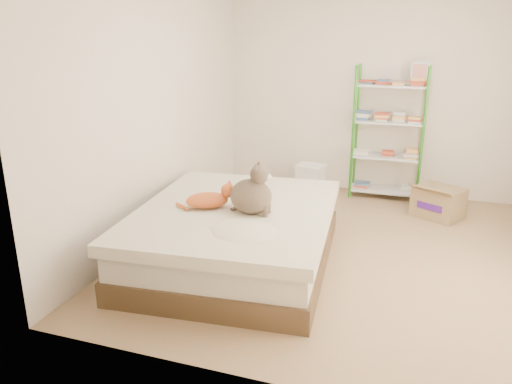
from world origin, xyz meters
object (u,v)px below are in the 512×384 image
at_px(bed, 236,235).
at_px(grey_cat, 251,189).
at_px(shelf_unit, 389,131).
at_px(white_bin, 310,180).
at_px(cardboard_box, 438,202).
at_px(orange_cat, 207,198).

distance_m(bed, grey_cat, 0.54).
bearing_deg(shelf_unit, grey_cat, -110.88).
height_order(grey_cat, white_bin, grey_cat).
height_order(bed, cardboard_box, bed).
bearing_deg(orange_cat, cardboard_box, 13.94).
xyz_separation_m(orange_cat, cardboard_box, (2.06, 1.99, -0.46)).
bearing_deg(grey_cat, orange_cat, 85.81).
bearing_deg(shelf_unit, bed, -115.22).
xyz_separation_m(orange_cat, shelf_unit, (1.40, 2.53, 0.24)).
bearing_deg(orange_cat, shelf_unit, 31.17).
xyz_separation_m(grey_cat, cardboard_box, (1.63, 1.99, -0.60)).
height_order(orange_cat, white_bin, orange_cat).
bearing_deg(orange_cat, bed, -10.88).
distance_m(shelf_unit, white_bin, 1.18).
xyz_separation_m(bed, white_bin, (0.21, 2.25, -0.07)).
height_order(bed, orange_cat, orange_cat).
bearing_deg(white_bin, bed, -95.24).
height_order(orange_cat, grey_cat, grey_cat).
relative_size(shelf_unit, cardboard_box, 2.60).
bearing_deg(grey_cat, bed, 60.72).
relative_size(orange_cat, cardboard_box, 0.69).
relative_size(orange_cat, white_bin, 1.13).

